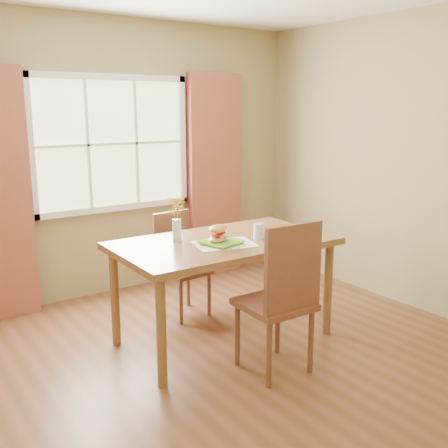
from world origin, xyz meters
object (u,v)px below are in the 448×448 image
object	(u,v)px
dining_table	(224,251)
chair_near	(283,293)
flower_vase	(177,214)
water_glass	(258,232)
croissant_sandwich	(218,234)
chair_far	(179,259)

from	to	relation	value
dining_table	chair_near	world-z (taller)	chair_near
chair_near	flower_vase	distance (m)	1.05
water_glass	flower_vase	xyz separation A→B (m)	(-0.56, 0.31, 0.15)
croissant_sandwich	chair_near	bearing A→B (deg)	-109.89
water_glass	flower_vase	bearing A→B (deg)	151.03
chair_near	croissant_sandwich	size ratio (longest dim) A/B	5.06
water_glass	dining_table	bearing A→B (deg)	154.22
chair_near	croissant_sandwich	bearing A→B (deg)	102.02
water_glass	flower_vase	distance (m)	0.66
chair_near	flower_vase	world-z (taller)	flower_vase
dining_table	croissant_sandwich	bearing A→B (deg)	-142.02
croissant_sandwich	water_glass	world-z (taller)	croissant_sandwich
chair_far	water_glass	xyz separation A→B (m)	(0.26, -0.82, 0.38)
chair_near	chair_far	world-z (taller)	chair_near
flower_vase	chair_far	bearing A→B (deg)	59.03
dining_table	chair_far	distance (m)	0.74
croissant_sandwich	flower_vase	size ratio (longest dim) A/B	0.62
water_glass	flower_vase	world-z (taller)	flower_vase
flower_vase	water_glass	bearing A→B (deg)	-28.97
croissant_sandwich	water_glass	distance (m)	0.37
croissant_sandwich	chair_far	bearing A→B (deg)	52.11
dining_table	flower_vase	bearing A→B (deg)	149.59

